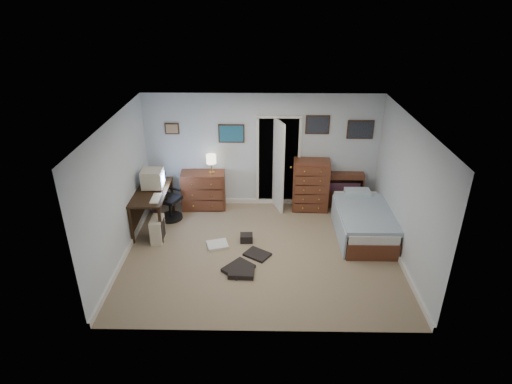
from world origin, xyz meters
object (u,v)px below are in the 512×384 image
at_px(office_chair, 167,201).
at_px(computer_desk, 147,199).
at_px(low_dresser, 204,190).
at_px(bed, 362,221).
at_px(tall_dresser, 311,185).

bearing_deg(office_chair, computer_desk, -109.35).
distance_m(low_dresser, bed, 3.44).
distance_m(computer_desk, tall_dresser, 3.45).
distance_m(computer_desk, low_dresser, 1.33).
distance_m(office_chair, low_dresser, 0.86).
height_order(low_dresser, tall_dresser, tall_dresser).
bearing_deg(low_dresser, office_chair, -147.90).
bearing_deg(office_chair, bed, 15.47).
relative_size(office_chair, low_dresser, 1.07).
height_order(computer_desk, low_dresser, low_dresser).
bearing_deg(tall_dresser, office_chair, -167.54).
height_order(computer_desk, tall_dresser, tall_dresser).
bearing_deg(low_dresser, computer_desk, -144.07).
bearing_deg(low_dresser, tall_dresser, -4.27).
relative_size(computer_desk, office_chair, 1.38).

